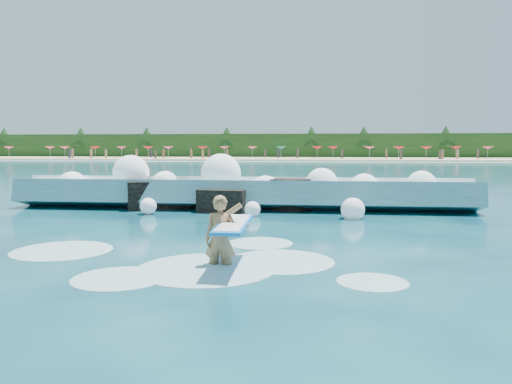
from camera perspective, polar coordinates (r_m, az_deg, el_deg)
ground at (r=13.36m, az=-7.46°, el=-5.85°), size 200.00×200.00×0.00m
beach at (r=90.79m, az=4.72°, el=3.77°), size 140.00×20.00×0.40m
wet_band at (r=79.81m, az=4.44°, el=3.45°), size 140.00×5.00×0.08m
treeline at (r=100.76m, az=4.94°, el=5.22°), size 140.00×4.00×5.00m
breaking_wave at (r=20.78m, az=-1.60°, el=-0.27°), size 18.62×2.87×1.60m
rock_cluster at (r=20.57m, az=-4.26°, el=-0.62°), size 8.53×3.36×1.45m
surfer_with_board at (r=10.57m, az=-3.73°, el=-5.00°), size 0.95×2.98×1.85m
wave_spray at (r=20.70m, az=-2.74°, el=1.16°), size 15.64×4.08×2.35m
surf_foam at (r=11.29m, az=-7.40°, el=-7.92°), size 9.20×5.64×0.15m
beach_umbrellas at (r=92.93m, az=4.68°, el=5.07°), size 112.03×6.53×0.50m
beachgoers at (r=87.21m, az=5.48°, el=4.29°), size 106.10×13.81×1.93m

